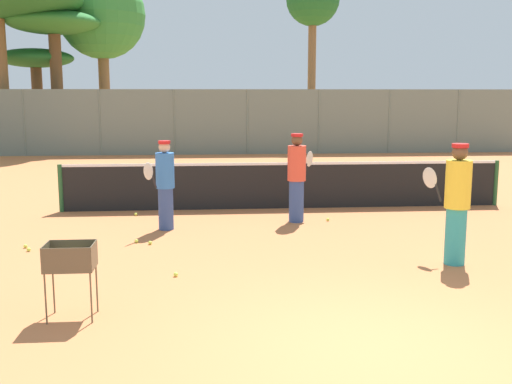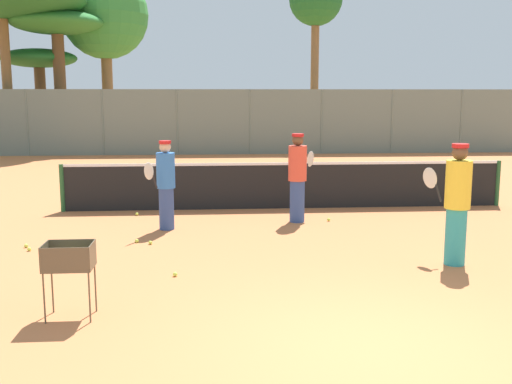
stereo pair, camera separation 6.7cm
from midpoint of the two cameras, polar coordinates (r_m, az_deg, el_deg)
name	(u,v)px [view 1 (the left image)]	position (r m, az deg, el deg)	size (l,w,h in m)	color
ground_plane	(384,354)	(6.43, 11.77, -14.83)	(80.00, 80.00, 0.00)	#C67242
tennis_net	(285,184)	(13.77, 2.60, 0.72)	(10.19, 0.10, 1.07)	#26592D
back_fence	(247,122)	(26.36, -0.91, 6.69)	(25.45, 0.08, 2.83)	slate
tree_0	(54,28)	(29.93, -18.75, 14.59)	(4.25, 4.25, 6.40)	brown
tree_1	(36,62)	(31.24, -20.31, 11.51)	(3.59, 3.59, 4.78)	brown
tree_3	(313,3)	(30.89, 5.36, 17.49)	(2.64, 2.64, 8.57)	brown
tree_4	(102,16)	(31.65, -14.55, 15.88)	(4.28, 4.28, 8.61)	brown
player_white_outfit	(165,184)	(11.68, -8.83, 0.77)	(0.56, 0.82, 1.73)	#334C8C
player_red_cap	(457,202)	(9.65, 18.39, -0.94)	(0.56, 0.87, 1.87)	teal
player_yellow_shirt	(297,176)	(12.28, 3.75, 1.49)	(0.66, 0.79, 1.82)	#334C8C
ball_cart	(70,263)	(7.34, -17.52, -6.44)	(0.56, 0.41, 0.90)	brown
tennis_ball_0	(136,241)	(10.87, -11.49, -4.60)	(0.07, 0.07, 0.07)	#D1E54C
tennis_ball_1	(25,246)	(11.05, -21.27, -4.83)	(0.07, 0.07, 0.07)	#D1E54C
tennis_ball_2	(176,274)	(8.81, -7.87, -7.78)	(0.07, 0.07, 0.07)	#D1E54C
tennis_ball_3	(150,243)	(10.70, -10.23, -4.78)	(0.07, 0.07, 0.07)	#D1E54C
tennis_ball_4	(136,214)	(13.27, -11.52, -2.09)	(0.07, 0.07, 0.07)	#D1E54C
tennis_ball_5	(328,219)	(12.55, 6.70, -2.61)	(0.07, 0.07, 0.07)	#D1E54C
tennis_ball_6	(29,250)	(10.79, -21.01, -5.14)	(0.07, 0.07, 0.07)	#D1E54C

